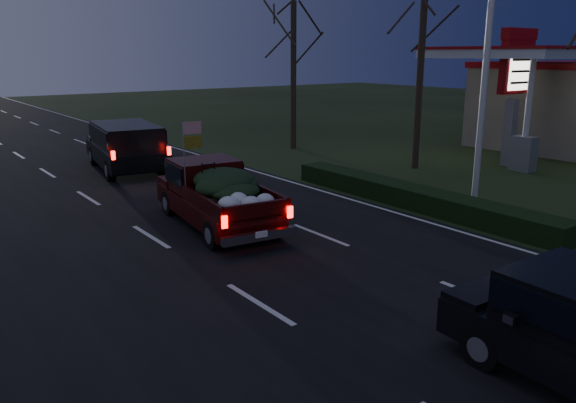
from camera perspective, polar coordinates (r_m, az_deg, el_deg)
ground at (r=10.79m, az=-2.95°, el=-10.41°), size 120.00×120.00×0.00m
road_asphalt at (r=10.79m, az=-2.95°, el=-10.36°), size 14.00×120.00×0.02m
hedge_row at (r=17.80m, az=12.65°, el=0.48°), size 1.00×10.00×0.60m
light_pole at (r=18.05m, az=19.81°, el=16.79°), size 0.50×0.90×9.16m
gas_price_pylon at (r=25.13m, az=22.13°, el=11.87°), size 2.00×0.41×5.57m
gas_canopy at (r=27.35m, az=22.67°, el=13.19°), size 7.10×6.10×4.88m
bare_tree_mid at (r=23.51m, az=13.66°, el=18.69°), size 3.60×3.60×8.50m
bare_tree_far at (r=27.86m, az=0.56°, el=16.11°), size 3.60×3.60×7.00m
pickup_truck at (r=15.38m, az=-7.30°, el=1.04°), size 2.50×5.12×2.58m
lead_suv at (r=23.38m, az=-16.13°, el=5.80°), size 3.03×5.65×1.54m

